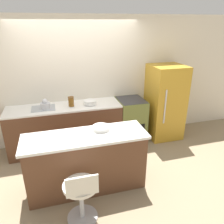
{
  "coord_description": "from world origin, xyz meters",
  "views": [
    {
      "loc": [
        -0.51,
        -3.76,
        2.45
      ],
      "look_at": [
        0.46,
        -0.31,
        0.97
      ],
      "focal_mm": 35.0,
      "sensor_mm": 36.0,
      "label": 1
    }
  ],
  "objects": [
    {
      "name": "kitchen_island",
      "position": [
        -0.12,
        -0.95,
        0.46
      ],
      "size": [
        1.83,
        0.6,
        0.92
      ],
      "color": "brown",
      "rests_on": "ground_plane"
    },
    {
      "name": "stool_chair",
      "position": [
        -0.3,
        -1.57,
        0.4
      ],
      "size": [
        0.45,
        0.45,
        0.83
      ],
      "color": "#B7B7BC",
      "rests_on": "ground_plane"
    },
    {
      "name": "wall_back",
      "position": [
        0.0,
        0.68,
        1.3
      ],
      "size": [
        8.0,
        0.06,
        2.6
      ],
      "color": "silver",
      "rests_on": "ground_plane"
    },
    {
      "name": "back_counter",
      "position": [
        -0.33,
        0.34,
        0.46
      ],
      "size": [
        2.22,
        0.63,
        0.93
      ],
      "color": "brown",
      "rests_on": "ground_plane"
    },
    {
      "name": "fruit_bowl",
      "position": [
        0.14,
        -0.83,
        0.95
      ],
      "size": [
        0.27,
        0.27,
        0.06
      ],
      "color": "white",
      "rests_on": "kitchen_island"
    },
    {
      "name": "mixing_bowl",
      "position": [
        0.17,
        0.3,
        0.97
      ],
      "size": [
        0.25,
        0.25,
        0.08
      ],
      "color": "white",
      "rests_on": "back_counter"
    },
    {
      "name": "ground_plane",
      "position": [
        0.0,
        0.0,
        0.0
      ],
      "size": [
        14.0,
        14.0,
        0.0
      ],
      "primitive_type": "plane",
      "color": "#998466"
    },
    {
      "name": "oven_range",
      "position": [
        1.07,
        0.34,
        0.46
      ],
      "size": [
        0.56,
        0.65,
        0.93
      ],
      "color": "olive",
      "rests_on": "ground_plane"
    },
    {
      "name": "refrigerator",
      "position": [
        1.85,
        0.3,
        0.81
      ],
      "size": [
        0.71,
        0.74,
        1.62
      ],
      "color": "gold",
      "rests_on": "ground_plane"
    },
    {
      "name": "kettle",
      "position": [
        -0.68,
        0.3,
        1.01
      ],
      "size": [
        0.18,
        0.18,
        0.19
      ],
      "color": "silver",
      "rests_on": "back_counter"
    },
    {
      "name": "canister_jar",
      "position": [
        -0.19,
        0.3,
        1.03
      ],
      "size": [
        0.11,
        0.11,
        0.19
      ],
      "color": "brown",
      "rests_on": "back_counter"
    }
  ]
}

